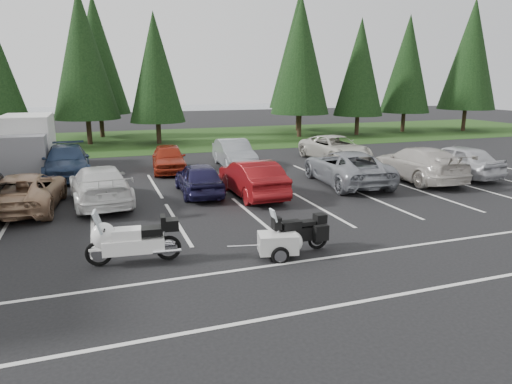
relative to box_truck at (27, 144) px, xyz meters
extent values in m
plane|color=black|center=(8.00, -12.50, -1.45)|extent=(120.00, 120.00, 0.00)
cube|color=#1B3812|center=(8.00, 11.50, -1.45)|extent=(80.00, 16.00, 0.01)
cube|color=gray|center=(12.00, 42.50, -1.45)|extent=(70.00, 50.00, 0.02)
cube|color=silver|center=(8.00, -10.50, -1.45)|extent=(32.00, 16.00, 0.01)
cylinder|color=#332316|center=(-2.50, 8.90, -0.39)|extent=(0.36, 0.36, 2.11)
cylinder|color=#332316|center=(3.00, 10.40, -0.14)|extent=(0.36, 0.36, 2.62)
cone|color=black|center=(3.00, 10.40, 5.09)|extent=(4.80, 4.80, 9.27)
cylinder|color=#332316|center=(8.00, 9.10, -0.32)|extent=(0.36, 0.36, 2.26)
cone|color=black|center=(8.00, 9.10, 4.19)|extent=(4.14, 4.14, 7.99)
cylinder|color=#332316|center=(20.00, 9.60, -0.11)|extent=(0.36, 0.36, 2.69)
cone|color=black|center=(20.00, 9.60, 5.27)|extent=(4.93, 4.93, 9.52)
cylinder|color=#332316|center=(25.50, 9.30, -0.29)|extent=(0.36, 0.36, 2.33)
cone|color=black|center=(25.50, 9.30, 4.37)|extent=(4.27, 4.27, 8.24)
cylinder|color=#332316|center=(31.00, 10.10, -0.21)|extent=(0.36, 0.36, 2.47)
cone|color=black|center=(31.00, 10.10, 4.73)|extent=(4.53, 4.53, 8.76)
cylinder|color=#332316|center=(37.00, 8.80, -0.03)|extent=(0.36, 0.36, 2.83)
cone|color=black|center=(37.00, 8.80, 5.63)|extent=(5.19, 5.19, 10.03)
cylinder|color=#332316|center=(4.00, 15.00, -0.09)|extent=(0.36, 0.36, 2.71)
cone|color=black|center=(4.00, 15.00, 5.33)|extent=(4.97, 4.97, 9.61)
cylinder|color=#332316|center=(22.00, 14.30, 0.05)|extent=(0.36, 0.36, 3.00)
cone|color=black|center=(22.00, 14.30, 6.05)|extent=(5.50, 5.50, 10.62)
imported|color=#A68060|center=(0.84, -8.01, -0.76)|extent=(2.75, 5.18, 1.39)
imported|color=silver|center=(3.44, -8.02, -0.70)|extent=(2.52, 5.31, 1.50)
imported|color=#191639|center=(7.38, -7.82, -0.76)|extent=(1.77, 4.10, 1.38)
imported|color=maroon|center=(9.40, -8.79, -0.70)|extent=(1.71, 4.61, 1.51)
imported|color=gray|center=(14.27, -8.07, -0.67)|extent=(3.08, 5.81, 1.56)
imported|color=beige|center=(17.90, -8.50, -0.64)|extent=(2.45, 5.64, 1.61)
imported|color=#B9BABF|center=(20.28, -8.40, -0.64)|extent=(2.39, 4.94, 1.62)
imported|color=#1C2B46|center=(1.97, -2.02, -0.68)|extent=(2.34, 5.38, 1.54)
imported|color=maroon|center=(6.98, -2.34, -0.74)|extent=(2.09, 4.33, 1.42)
imported|color=gray|center=(10.60, -2.25, -0.69)|extent=(1.84, 4.66, 1.51)
imported|color=beige|center=(16.96, -2.18, -0.71)|extent=(2.87, 5.49, 1.48)
camera|label=1|loc=(3.43, -26.27, 3.20)|focal=32.00mm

